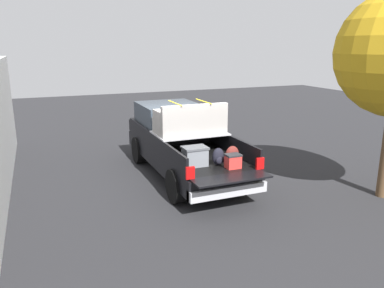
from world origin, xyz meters
TOP-DOWN VIEW (x-y plane):
  - ground_plane at (0.00, 0.00)m, footprint 40.00×40.00m
  - pickup_truck at (0.38, 0.00)m, footprint 6.05×2.06m

SIDE VIEW (x-z plane):
  - ground_plane at x=0.00m, z-range 0.00..0.00m
  - pickup_truck at x=0.38m, z-range -0.12..2.10m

